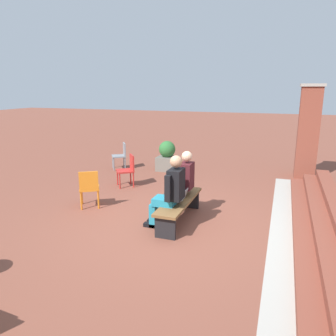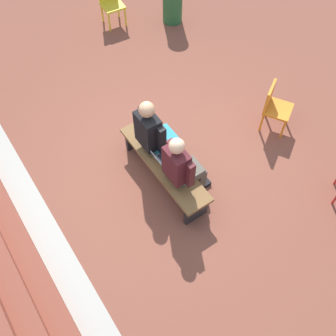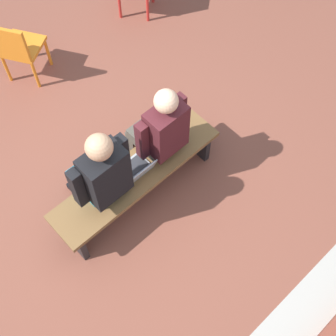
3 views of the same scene
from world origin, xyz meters
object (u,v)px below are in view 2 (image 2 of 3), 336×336
Objects in this scene: plastic_chair_far_left at (274,105)px; bench at (164,166)px; person_adult at (155,132)px; laptop at (163,160)px; plastic_chair_near_bench_right at (111,1)px; person_student at (183,166)px; litter_bin at (173,2)px.

bench is at bearing 87.77° from plastic_chair_far_left.
laptop is at bearing 166.29° from person_adult.
plastic_chair_far_left is 1.00× the size of plastic_chair_near_bench_right.
bench is 1.34× the size of person_student.
person_student is 2.04m from plastic_chair_far_left.
plastic_chair_near_bench_right is (3.98, 0.76, 0.00)m from plastic_chair_far_left.
plastic_chair_near_bench_right is (4.25, -1.25, -0.24)m from person_student.
laptop is at bearing 87.72° from plastic_chair_far_left.
litter_bin is (2.89, -2.30, -0.30)m from person_adult.
person_adult is 3.70m from litter_bin.
plastic_chair_near_bench_right is at bearing -18.80° from laptop.
bench is 0.15m from laptop.
person_student is 1.60× the size of plastic_chair_far_left.
person_adult is at bearing 141.48° from litter_bin.
plastic_chair_far_left is at bearing 174.86° from litter_bin.
person_adult is (0.34, -0.07, 0.38)m from bench.
laptop is (-0.34, 0.08, -0.24)m from person_adult.
person_student reaches higher than bench.
plastic_chair_far_left is at bearing -82.28° from person_student.
plastic_chair_far_left and plastic_chair_near_bench_right have the same top height.
person_adult is 1.66× the size of plastic_chair_far_left.
plastic_chair_near_bench_right is 0.98× the size of litter_bin.
litter_bin is at bearing -122.38° from plastic_chair_near_bench_right.
person_adult reaches higher than person_student.
litter_bin is at bearing -38.52° from person_adult.
person_adult is 4.35× the size of laptop.
laptop is at bearing 12.63° from person_student.
person_student is at bearing 97.72° from plastic_chair_far_left.
plastic_chair_far_left is at bearing -92.28° from laptop.
bench is at bearing 143.72° from litter_bin.
plastic_chair_near_bench_right is at bearing -19.26° from person_adult.
litter_bin is (3.58, -2.30, -0.29)m from person_student.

